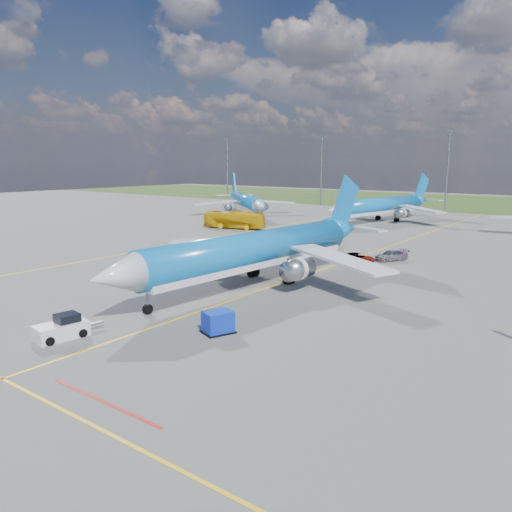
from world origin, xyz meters
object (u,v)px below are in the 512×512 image
Objects in this scene: main_airliner at (254,285)px; baggage_tug_c at (330,244)px; service_car_b at (357,258)px; bg_jet_nw at (246,215)px; apron_bus at (234,220)px; uld_container at (218,322)px; bg_jet_nnw at (380,222)px; service_car_a at (210,254)px; service_car_c at (391,255)px; pushback_tug at (62,329)px.

baggage_tug_c is (-5.38, 27.98, 0.59)m from main_airliner.
bg_jet_nw is at bearing 41.48° from service_car_b.
baggage_tug_c is at bearing -121.69° from apron_bus.
apron_bus is (-33.23, 36.98, 1.84)m from main_airliner.
uld_container is (55.12, -74.51, 0.91)m from bg_jet_nw.
service_car_a is (-1.60, -58.58, 0.71)m from bg_jet_nnw.
bg_jet_nnw is 7.16× the size of baggage_tug_c.
service_car_c is (20.33, -44.03, 0.74)m from bg_jet_nnw.
apron_bus is 41.32m from service_car_b.
apron_bus reaches higher than service_car_c.
service_car_b reaches higher than baggage_tug_c.
service_car_a is at bearing 120.54° from pushback_tug.
uld_container is at bearing 51.05° from pushback_tug.
main_airliner is 3.41× the size of apron_bus.
bg_jet_nnw is 10.01× the size of service_car_a.
apron_bus is at bearing 150.05° from uld_container.
pushback_tug is at bearing -89.98° from main_airliner.
bg_jet_nw reaches higher than service_car_c.
bg_jet_nw is at bearing 132.98° from main_airliner.
service_car_c is at bearing -54.00° from bg_jet_nnw.
service_car_a is 26.32m from service_car_c.
pushback_tug is 1.12× the size of service_car_c.
main_airliner reaches higher than baggage_tug_c.
bg_jet_nw is 6.93× the size of pushback_tug.
main_airliner reaches higher than service_car_c.
apron_bus is (-40.67, 51.85, 0.93)m from uld_container.
bg_jet_nw reaches higher than service_car_a.
bg_jet_nw reaches higher than pushback_tug.
service_car_b is (5.68, 42.27, -0.09)m from pushback_tug.
uld_container is 32.50m from service_car_a.
bg_jet_nnw is 51.41m from service_car_b.
uld_container is 0.55× the size of service_car_a.
baggage_tug_c is at bearing -169.63° from service_car_c.
bg_jet_nw is at bearing -156.13° from bg_jet_nnw.
apron_bus is (14.45, -22.66, 1.84)m from bg_jet_nw.
uld_container is 0.17× the size of apron_bus.
bg_jet_nw is at bearing 18.75° from apron_bus.
main_airliner is 7.78× the size of baggage_tug_c.
main_airliner is 24.41m from service_car_c.
service_car_b is (51.60, -40.72, 0.69)m from bg_jet_nw.
service_car_c is 13.30m from baggage_tug_c.
service_car_a is at bearing -107.23° from bg_jet_nw.
service_car_a is 0.84× the size of service_car_b.
service_car_c is (54.76, -36.30, 0.74)m from bg_jet_nw.
bg_jet_nw is 7.79× the size of service_car_c.
service_car_c is (7.09, 23.34, 0.74)m from main_airliner.
bg_jet_nw is 60.53m from service_car_a.
bg_jet_nnw is at bearing -37.43° from bg_jet_nw.
bg_jet_nnw is at bearing 145.55° from service_car_c.
main_airliner reaches higher than bg_jet_nw.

